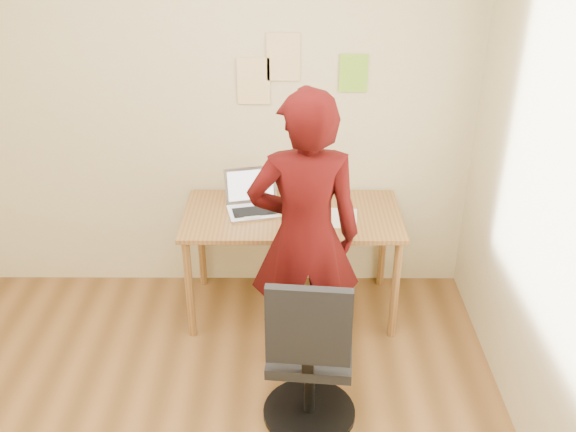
{
  "coord_description": "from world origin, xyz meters",
  "views": [
    {
      "loc": [
        0.52,
        -2.27,
        2.66
      ],
      "look_at": [
        0.51,
        0.95,
        0.95
      ],
      "focal_mm": 40.0,
      "sensor_mm": 36.0,
      "label": 1
    }
  ],
  "objects_px": {
    "desk": "(292,225)",
    "phone": "(313,229)",
    "laptop": "(253,202)",
    "office_chair": "(309,363)",
    "person": "(305,238)"
  },
  "relations": [
    {
      "from": "laptop",
      "to": "phone",
      "type": "bearing_deg",
      "value": -48.99
    },
    {
      "from": "phone",
      "to": "person",
      "type": "bearing_deg",
      "value": -120.95
    },
    {
      "from": "desk",
      "to": "office_chair",
      "type": "relative_size",
      "value": 1.42
    },
    {
      "from": "desk",
      "to": "person",
      "type": "bearing_deg",
      "value": -82.85
    },
    {
      "from": "desk",
      "to": "office_chair",
      "type": "xyz_separation_m",
      "value": [
        0.09,
        -1.07,
        -0.23
      ]
    },
    {
      "from": "desk",
      "to": "person",
      "type": "xyz_separation_m",
      "value": [
        0.07,
        -0.54,
        0.22
      ]
    },
    {
      "from": "desk",
      "to": "phone",
      "type": "bearing_deg",
      "value": -59.28
    },
    {
      "from": "desk",
      "to": "phone",
      "type": "xyz_separation_m",
      "value": [
        0.12,
        -0.21,
        0.09
      ]
    },
    {
      "from": "desk",
      "to": "phone",
      "type": "height_order",
      "value": "phone"
    },
    {
      "from": "laptop",
      "to": "phone",
      "type": "xyz_separation_m",
      "value": [
        0.38,
        -0.27,
        -0.05
      ]
    },
    {
      "from": "phone",
      "to": "office_chair",
      "type": "relative_size",
      "value": 0.14
    },
    {
      "from": "desk",
      "to": "laptop",
      "type": "height_order",
      "value": "laptop"
    },
    {
      "from": "desk",
      "to": "laptop",
      "type": "relative_size",
      "value": 3.49
    },
    {
      "from": "office_chair",
      "to": "phone",
      "type": "bearing_deg",
      "value": 92.93
    },
    {
      "from": "office_chair",
      "to": "person",
      "type": "bearing_deg",
      "value": 97.57
    }
  ]
}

